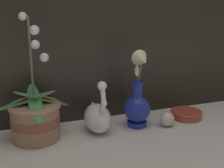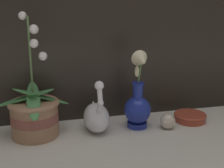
{
  "view_description": "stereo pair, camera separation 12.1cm",
  "coord_description": "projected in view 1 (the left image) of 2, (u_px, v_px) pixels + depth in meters",
  "views": [
    {
      "loc": [
        -0.42,
        -0.98,
        0.51
      ],
      "look_at": [
        -0.02,
        0.11,
        0.18
      ],
      "focal_mm": 50.0,
      "sensor_mm": 36.0,
      "label": 1
    },
    {
      "loc": [
        -0.3,
        -1.02,
        0.51
      ],
      "look_at": [
        -0.02,
        0.11,
        0.18
      ],
      "focal_mm": 50.0,
      "sensor_mm": 36.0,
      "label": 2
    }
  ],
  "objects": [
    {
      "name": "swan_figurine",
      "position": [
        97.0,
        116.0,
        1.2
      ],
      "size": [
        0.1,
        0.18,
        0.22
      ],
      "color": "white",
      "rests_on": "ground_plane"
    },
    {
      "name": "orchid_potted_plant",
      "position": [
        35.0,
        117.0,
        1.13
      ],
      "size": [
        0.28,
        0.24,
        0.46
      ],
      "color": "#9E7556",
      "rests_on": "ground_plane"
    },
    {
      "name": "glass_sphere",
      "position": [
        167.0,
        119.0,
        1.25
      ],
      "size": [
        0.06,
        0.06,
        0.06
      ],
      "color": "beige",
      "rests_on": "ground_plane"
    },
    {
      "name": "blue_vase",
      "position": [
        138.0,
        102.0,
        1.23
      ],
      "size": [
        0.11,
        0.12,
        0.31
      ],
      "color": "navy",
      "rests_on": "ground_plane"
    },
    {
      "name": "ground_plane",
      "position": [
        128.0,
        137.0,
        1.16
      ],
      "size": [
        2.8,
        2.8,
        0.0
      ],
      "primitive_type": "plane",
      "color": "beige"
    },
    {
      "name": "amber_dish",
      "position": [
        186.0,
        114.0,
        1.34
      ],
      "size": [
        0.14,
        0.14,
        0.03
      ],
      "color": "#A8422D",
      "rests_on": "ground_plane"
    }
  ]
}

